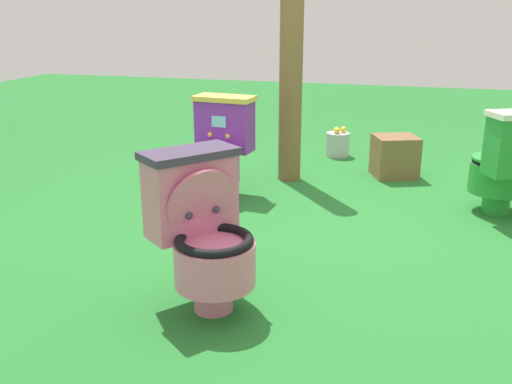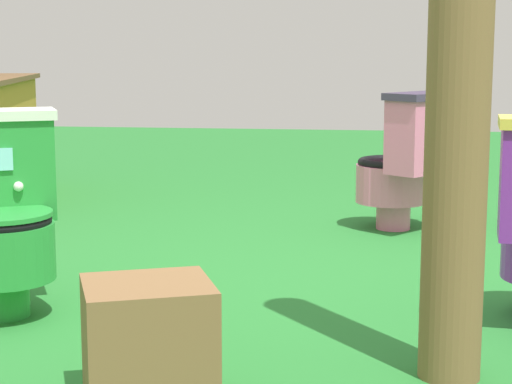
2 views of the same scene
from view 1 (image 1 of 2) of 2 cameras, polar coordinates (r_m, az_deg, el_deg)
The scene contains 7 objects.
ground at distance 3.82m, azimuth 6.31°, elevation -2.68°, with size 14.00×14.00×0.00m, color #26752D.
toilet_purple at distance 4.17m, azimuth -3.72°, elevation 4.48°, with size 0.53×0.45×0.73m.
toilet_pink at distance 2.62m, azimuth -5.26°, elevation -3.73°, with size 0.62×0.64×0.73m.
toilet_green at distance 4.09m, azimuth 23.76°, elevation 2.69°, with size 0.62×0.58×0.73m.
wooden_post at distance 4.51m, azimuth 3.50°, elevation 12.11°, with size 0.18×0.18×1.77m, color brown.
small_crate at distance 4.85m, azimuth 13.63°, elevation 3.46°, with size 0.30×0.34×0.34m, color brown.
lemon_bucket at distance 5.44m, azimuth 8.12°, elevation 4.79°, with size 0.22×0.22×0.28m.
Camera 1 is at (3.53, 0.57, 1.34)m, focal length 40.22 mm.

